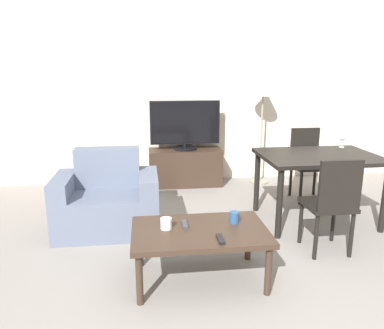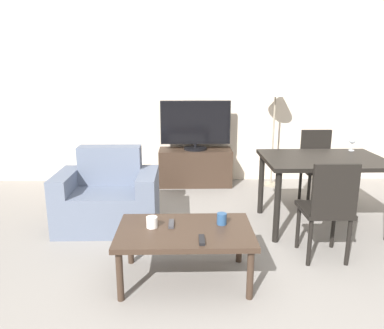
{
  "view_description": "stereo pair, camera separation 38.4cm",
  "coord_description": "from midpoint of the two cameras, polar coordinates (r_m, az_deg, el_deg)",
  "views": [
    {
      "loc": [
        -0.7,
        -2.06,
        1.6
      ],
      "look_at": [
        -0.24,
        1.64,
        0.65
      ],
      "focal_mm": 35.0,
      "sensor_mm": 36.0,
      "label": 1
    },
    {
      "loc": [
        -0.32,
        -2.09,
        1.6
      ],
      "look_at": [
        -0.24,
        1.64,
        0.65
      ],
      "focal_mm": 35.0,
      "sensor_mm": 36.0,
      "label": 2
    }
  ],
  "objects": [
    {
      "name": "ground_plane",
      "position": [
        2.67,
        10.85,
        -22.81
      ],
      "size": [
        18.0,
        18.0,
        0.0
      ],
      "primitive_type": "plane",
      "color": "gray"
    },
    {
      "name": "wall_back",
      "position": [
        5.41,
        4.24,
        11.62
      ],
      "size": [
        6.88,
        0.06,
        2.7
      ],
      "color": "beige",
      "rests_on": "ground_plane"
    },
    {
      "name": "armchair",
      "position": [
        3.93,
        -9.91,
        -5.27
      ],
      "size": [
        1.01,
        0.65,
        0.82
      ],
      "color": "slate",
      "rests_on": "ground_plane"
    },
    {
      "name": "tv_stand",
      "position": [
        5.29,
        2.59,
        -0.42
      ],
      "size": [
        1.01,
        0.42,
        0.51
      ],
      "color": "#38281E",
      "rests_on": "ground_plane"
    },
    {
      "name": "tv",
      "position": [
        5.17,
        2.67,
        5.96
      ],
      "size": [
        0.96,
        0.32,
        0.68
      ],
      "color": "black",
      "rests_on": "tv_stand"
    },
    {
      "name": "coffee_table",
      "position": [
        2.9,
        2.79,
        -10.76
      ],
      "size": [
        1.03,
        0.64,
        0.42
      ],
      "color": "#38281E",
      "rests_on": "ground_plane"
    },
    {
      "name": "dining_table",
      "position": [
        4.08,
        21.92,
        -0.3
      ],
      "size": [
        1.21,
        0.86,
        0.74
      ],
      "color": "black",
      "rests_on": "ground_plane"
    },
    {
      "name": "dining_chair_near",
      "position": [
        3.4,
        23.17,
        -5.9
      ],
      "size": [
        0.4,
        0.4,
        0.88
      ],
      "color": "black",
      "rests_on": "ground_plane"
    },
    {
      "name": "dining_chair_far",
      "position": [
        4.86,
        20.73,
        0.22
      ],
      "size": [
        0.4,
        0.4,
        0.88
      ],
      "color": "black",
      "rests_on": "ground_plane"
    },
    {
      "name": "floor_lamp",
      "position": [
        5.26,
        14.73,
        10.67
      ],
      "size": [
        0.31,
        0.31,
        1.53
      ],
      "color": "gray",
      "rests_on": "ground_plane"
    },
    {
      "name": "remote_primary",
      "position": [
        2.95,
        0.6,
        -9.09
      ],
      "size": [
        0.04,
        0.15,
        0.02
      ],
      "color": "#38383D",
      "rests_on": "coffee_table"
    },
    {
      "name": "remote_secondary",
      "position": [
        2.7,
        5.66,
        -11.45
      ],
      "size": [
        0.04,
        0.15,
        0.02
      ],
      "color": "black",
      "rests_on": "coffee_table"
    },
    {
      "name": "cup_white_near",
      "position": [
        2.98,
        8.29,
        -8.26
      ],
      "size": [
        0.08,
        0.08,
        0.09
      ],
      "color": "navy",
      "rests_on": "coffee_table"
    },
    {
      "name": "cup_colored_far",
      "position": [
        2.9,
        -2.32,
        -8.84
      ],
      "size": [
        0.09,
        0.09,
        0.08
      ],
      "color": "white",
      "rests_on": "coffee_table"
    },
    {
      "name": "wine_glass_left",
      "position": [
        4.51,
        25.53,
        3.16
      ],
      "size": [
        0.07,
        0.07,
        0.15
      ],
      "color": "silver",
      "rests_on": "dining_table"
    }
  ]
}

